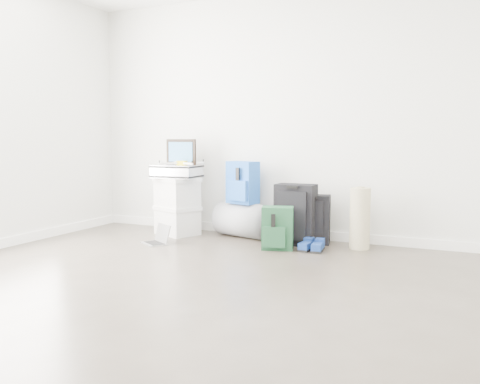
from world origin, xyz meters
The scene contains 14 objects.
ground centered at (0.00, 0.00, 0.00)m, with size 5.00×5.00×0.00m, color #383129.
room_envelope centered at (0.00, 0.02, 1.72)m, with size 4.52×5.02×2.71m.
boxes_stack centered at (-1.02, 2.11, 0.33)m, with size 0.57×0.52×0.66m.
briefcase centered at (-1.02, 2.11, 0.73)m, with size 0.50×0.36×0.14m, color #B2B2B7.
painting centered at (-1.02, 2.21, 0.95)m, with size 0.39×0.04×0.29m.
drone centered at (-0.94, 2.09, 0.83)m, with size 0.47×0.47×0.05m.
duffel_bag centered at (-0.27, 2.29, 0.19)m, with size 0.38×0.38×0.62m, color gray.
blue_backpack centered at (-0.27, 2.26, 0.61)m, with size 0.37×0.32×0.47m.
large_suitcase centered at (0.40, 2.14, 0.32)m, with size 0.41×0.27×0.63m.
green_backpack centered at (0.31, 1.83, 0.21)m, with size 0.35×0.29×0.43m.
carry_on centered at (0.56, 2.26, 0.26)m, with size 0.36×0.27×0.52m.
shoes centered at (0.65, 1.92, 0.04)m, with size 0.23×0.26×0.08m.
rolled_rug centered at (1.05, 2.21, 0.31)m, with size 0.20×0.20×0.61m, color tan.
laptop centered at (-0.93, 1.57, 0.05)m, with size 0.35×0.33×0.20m.
Camera 1 is at (2.05, -2.85, 1.10)m, focal length 38.00 mm.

